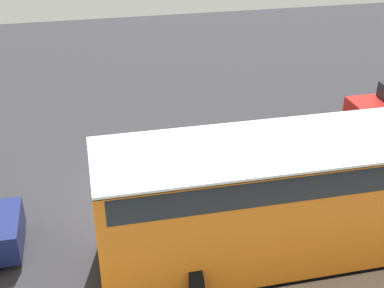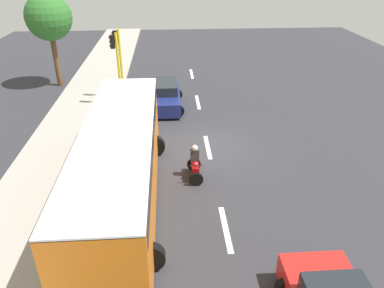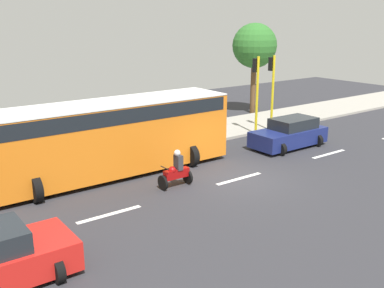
% 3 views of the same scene
% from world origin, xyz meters
% --- Properties ---
extents(ground_plane, '(40.00, 60.00, 0.10)m').
position_xyz_m(ground_plane, '(0.00, 0.00, -0.05)').
color(ground_plane, '#2D2D33').
extents(sidewalk, '(4.00, 60.00, 0.15)m').
position_xyz_m(sidewalk, '(7.00, 0.00, 0.07)').
color(sidewalk, '#9E998E').
rests_on(sidewalk, ground).
extents(lane_stripe_far_north, '(0.20, 2.40, 0.01)m').
position_xyz_m(lane_stripe_far_north, '(0.00, -12.00, 0.01)').
color(lane_stripe_far_north, white).
rests_on(lane_stripe_far_north, ground).
extents(lane_stripe_north, '(0.20, 2.40, 0.01)m').
position_xyz_m(lane_stripe_north, '(0.00, -6.00, 0.01)').
color(lane_stripe_north, white).
rests_on(lane_stripe_north, ground).
extents(lane_stripe_mid, '(0.20, 2.40, 0.01)m').
position_xyz_m(lane_stripe_mid, '(0.00, 0.00, 0.01)').
color(lane_stripe_mid, white).
rests_on(lane_stripe_mid, ground).
extents(lane_stripe_south, '(0.20, 2.40, 0.01)m').
position_xyz_m(lane_stripe_south, '(0.00, 6.00, 0.01)').
color(lane_stripe_south, white).
rests_on(lane_stripe_south, ground).
extents(car_dark_blue, '(2.20, 4.20, 1.52)m').
position_xyz_m(car_dark_blue, '(2.07, -5.38, 0.71)').
color(car_dark_blue, navy).
rests_on(car_dark_blue, ground).
extents(city_bus, '(3.20, 11.00, 3.16)m').
position_xyz_m(city_bus, '(3.70, 4.14, 1.85)').
color(city_bus, orange).
rests_on(city_bus, ground).
extents(motorcycle, '(0.60, 1.30, 1.53)m').
position_xyz_m(motorcycle, '(0.83, 2.64, 0.64)').
color(motorcycle, black).
rests_on(motorcycle, ground).
extents(traffic_light_corner, '(0.49, 0.24, 4.50)m').
position_xyz_m(traffic_light_corner, '(4.85, -5.57, 2.93)').
color(traffic_light_corner, yellow).
rests_on(traffic_light_corner, ground).
extents(traffic_light_midblock, '(0.49, 0.24, 4.50)m').
position_xyz_m(traffic_light_midblock, '(4.85, -6.81, 2.93)').
color(traffic_light_midblock, yellow).
rests_on(traffic_light_midblock, ground).
extents(street_tree_south, '(3.05, 3.05, 6.23)m').
position_xyz_m(street_tree_south, '(9.61, -9.97, 4.65)').
color(street_tree_south, brown).
rests_on(street_tree_south, ground).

